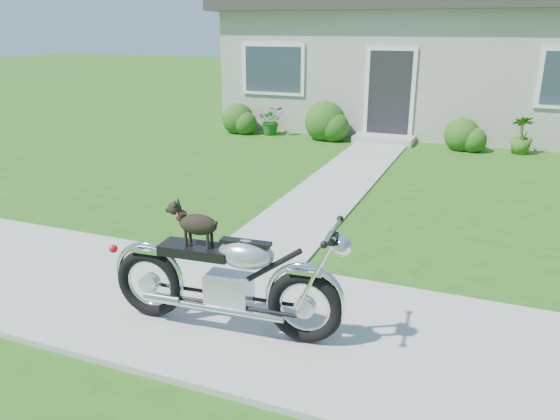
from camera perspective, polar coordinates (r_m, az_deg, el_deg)
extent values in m
plane|color=#235114|center=(5.09, 7.49, -12.96)|extent=(80.00, 80.00, 0.00)
cube|color=#9E9B93|center=(5.08, 7.50, -12.77)|extent=(24.00, 2.20, 0.04)
cube|color=#9E9B93|center=(9.91, 6.50, 3.16)|extent=(1.20, 8.00, 0.03)
cube|color=#A8A598|center=(16.29, 18.90, 13.71)|extent=(12.00, 6.00, 3.00)
cube|color=black|center=(13.52, 11.33, 11.57)|extent=(1.00, 0.06, 2.10)
cube|color=#9E9B93|center=(13.33, 10.77, 7.27)|extent=(1.40, 0.70, 0.16)
cube|color=#2D3847|center=(14.33, -0.75, 14.52)|extent=(1.70, 0.05, 1.30)
sphere|color=#265115|center=(12.95, 18.48, 7.43)|extent=(0.77, 0.77, 0.77)
sphere|color=#265115|center=(14.38, -4.42, 9.45)|extent=(0.82, 0.82, 0.82)
sphere|color=#265115|center=(13.50, 4.75, 9.15)|extent=(0.99, 0.99, 0.99)
imported|color=#185516|center=(14.04, -0.90, 9.35)|extent=(0.83, 0.79, 0.73)
imported|color=#39681C|center=(12.97, 23.97, 7.18)|extent=(0.59, 0.59, 0.83)
torus|color=black|center=(4.74, 2.61, -10.08)|extent=(0.68, 0.16, 0.67)
torus|color=black|center=(5.28, -13.44, -7.44)|extent=(0.68, 0.16, 0.67)
cube|color=#B1B2B5|center=(4.92, -5.36, -8.34)|extent=(0.42, 0.27, 0.30)
ellipsoid|color=#B1B2B5|center=(4.70, -3.58, -4.64)|extent=(0.53, 0.33, 0.26)
cube|color=black|center=(4.89, -8.73, -4.14)|extent=(0.67, 0.31, 0.09)
cube|color=silver|center=(4.59, 2.67, -6.35)|extent=(0.31, 0.16, 0.03)
cube|color=silver|center=(5.14, -13.72, -4.03)|extent=(0.31, 0.16, 0.03)
cylinder|color=silver|center=(4.39, 5.52, -2.21)|extent=(0.07, 0.60, 0.03)
sphere|color=silver|center=(4.42, 6.49, -3.77)|extent=(0.18, 0.18, 0.17)
cylinder|color=silver|center=(4.88, -5.91, -10.36)|extent=(1.10, 0.14, 0.06)
ellipsoid|color=black|center=(4.79, -8.55, -1.50)|extent=(0.37, 0.19, 0.19)
sphere|color=black|center=(4.85, -10.96, 0.17)|extent=(0.12, 0.12, 0.11)
cylinder|color=black|center=(4.91, -9.37, -2.58)|extent=(0.03, 0.03, 0.15)
cylinder|color=black|center=(4.84, -9.81, -2.92)|extent=(0.03, 0.03, 0.15)
cylinder|color=black|center=(4.83, -7.15, -2.87)|extent=(0.03, 0.03, 0.15)
cylinder|color=black|center=(4.76, -7.56, -3.22)|extent=(0.03, 0.03, 0.15)
torus|color=#B22F42|center=(4.84, -10.38, -0.48)|extent=(0.06, 0.10, 0.10)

